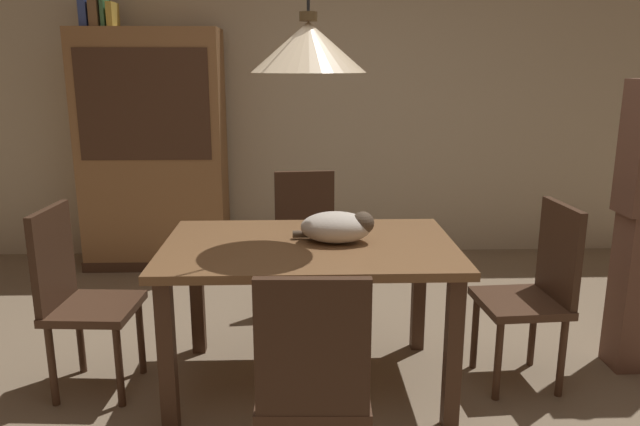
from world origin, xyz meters
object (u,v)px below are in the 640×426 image
(book_green_slim, at_px, (105,9))
(book_blue_wide, at_px, (87,11))
(chair_far_back, at_px, (306,239))
(chair_near_front, at_px, (313,381))
(chair_left_side, at_px, (77,292))
(book_brown_thick, at_px, (97,12))
(dining_table, at_px, (309,263))
(hutch_bookcase, at_px, (154,155))
(pendant_lamp, at_px, (308,46))
(cat_sleeping, at_px, (338,227))
(chair_right_side, at_px, (536,287))
(book_yellow_short, at_px, (113,15))

(book_green_slim, bearing_deg, book_blue_wide, 180.00)
(chair_far_back, bearing_deg, chair_near_front, -89.86)
(chair_left_side, xyz_separation_m, book_brown_thick, (-0.41, 1.96, 1.45))
(dining_table, xyz_separation_m, chair_near_front, (-0.00, -0.88, -0.14))
(hutch_bookcase, relative_size, book_brown_thick, 7.71)
(book_green_slim, bearing_deg, dining_table, -53.17)
(book_blue_wide, relative_size, book_brown_thick, 1.00)
(book_brown_thick, height_order, book_green_slim, book_green_slim)
(chair_left_side, bearing_deg, book_blue_wide, 103.80)
(chair_far_back, xyz_separation_m, book_blue_wide, (-1.60, 1.09, 1.46))
(book_green_slim, bearing_deg, book_brown_thick, 180.00)
(chair_near_front, xyz_separation_m, pendant_lamp, (0.00, 0.88, 1.15))
(cat_sleeping, bearing_deg, chair_near_front, -99.03)
(hutch_bookcase, height_order, book_brown_thick, book_brown_thick)
(chair_left_side, height_order, hutch_bookcase, hutch_bookcase)
(chair_left_side, relative_size, chair_right_side, 1.00)
(chair_near_front, height_order, book_brown_thick, book_brown_thick)
(cat_sleeping, distance_m, hutch_bookcase, 2.36)
(book_green_slim, xyz_separation_m, book_yellow_short, (0.05, 0.00, -0.04))
(chair_left_side, xyz_separation_m, chair_right_side, (2.26, 0.00, 0.00))
(chair_left_side, height_order, chair_near_front, same)
(hutch_bookcase, bearing_deg, chair_near_front, -67.37)
(chair_near_front, bearing_deg, chair_far_back, 90.14)
(dining_table, distance_m, chair_right_side, 1.14)
(book_blue_wide, bearing_deg, chair_near_front, -60.54)
(chair_right_side, bearing_deg, chair_far_back, 142.44)
(pendant_lamp, distance_m, book_green_slim, 2.48)
(pendant_lamp, bearing_deg, dining_table, -80.54)
(hutch_bookcase, height_order, book_yellow_short, book_yellow_short)
(book_blue_wide, distance_m, book_yellow_short, 0.19)
(book_green_slim, bearing_deg, hutch_bookcase, -0.30)
(pendant_lamp, height_order, hutch_bookcase, pendant_lamp)
(chair_right_side, xyz_separation_m, book_yellow_short, (-2.55, 1.96, 1.43))
(chair_near_front, height_order, book_blue_wide, book_blue_wide)
(chair_far_back, xyz_separation_m, chair_left_side, (-1.12, -0.87, 0.00))
(hutch_bookcase, distance_m, book_brown_thick, 1.13)
(cat_sleeping, distance_m, book_brown_thick, 2.81)
(chair_far_back, distance_m, chair_near_front, 1.76)
(chair_left_side, distance_m, book_blue_wide, 2.49)
(dining_table, distance_m, hutch_bookcase, 2.31)
(chair_far_back, relative_size, chair_near_front, 1.00)
(chair_near_front, xyz_separation_m, chair_right_side, (1.13, 0.88, 0.00))
(hutch_bookcase, bearing_deg, chair_right_side, -40.27)
(chair_near_front, distance_m, cat_sleeping, 0.96)
(cat_sleeping, height_order, book_brown_thick, book_brown_thick)
(hutch_bookcase, bearing_deg, book_yellow_short, 179.63)
(dining_table, bearing_deg, cat_sleeping, 5.22)
(book_brown_thick, xyz_separation_m, book_green_slim, (0.06, 0.00, 0.02))
(chair_right_side, height_order, pendant_lamp, pendant_lamp)
(chair_far_back, distance_m, book_blue_wide, 2.43)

